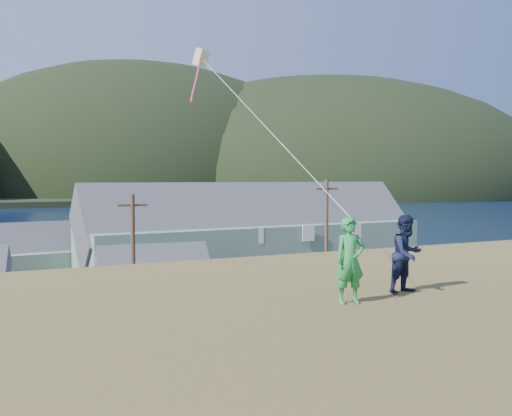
# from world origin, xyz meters

# --- Properties ---
(ground) EXTENTS (900.00, 900.00, 0.00)m
(ground) POSITION_xyz_m (0.00, 0.00, 0.00)
(ground) COLOR #0A1638
(ground) RESTS_ON ground
(grass_strip) EXTENTS (110.00, 8.00, 0.10)m
(grass_strip) POSITION_xyz_m (0.00, -2.00, 0.05)
(grass_strip) COLOR #4C3D19
(grass_strip) RESTS_ON ground
(waterfront_lot) EXTENTS (72.00, 36.00, 0.12)m
(waterfront_lot) POSITION_xyz_m (0.00, 17.00, 0.06)
(waterfront_lot) COLOR #28282B
(waterfront_lot) RESTS_ON ground
(far_shore) EXTENTS (900.00, 320.00, 2.00)m
(far_shore) POSITION_xyz_m (0.00, 330.00, 1.00)
(far_shore) COLOR black
(far_shore) RESTS_ON ground
(far_hills) EXTENTS (760.00, 265.00, 143.00)m
(far_hills) POSITION_xyz_m (35.59, 279.38, 2.00)
(far_hills) COLOR black
(far_hills) RESTS_ON ground
(lodge) EXTENTS (32.64, 10.91, 11.31)m
(lodge) POSITION_xyz_m (15.65, 18.56, 4.36)
(lodge) COLOR gray
(lodge) RESTS_ON waterfront_lot
(shed_white) EXTENTS (8.05, 5.62, 6.17)m
(shed_white) POSITION_xyz_m (3.56, 9.21, 2.38)
(shed_white) COLOR silver
(shed_white) RESTS_ON waterfront_lot
(shed_palegreen_far) EXTENTS (11.13, 7.23, 7.04)m
(shed_palegreen_far) POSITION_xyz_m (-4.95, 24.70, 2.69)
(shed_palegreen_far) COLOR gray
(shed_palegreen_far) RESTS_ON waterfront_lot
(utility_poles) EXTENTS (28.25, 0.24, 9.58)m
(utility_poles) POSITION_xyz_m (-0.65, 1.50, 4.74)
(utility_poles) COLOR #47331E
(utility_poles) RESTS_ON waterfront_lot
(kite_flyer_green) EXTENTS (0.69, 0.50, 1.77)m
(kite_flyer_green) POSITION_xyz_m (-0.01, -19.76, 8.09)
(kite_flyer_green) COLOR #279042
(kite_flyer_green) RESTS_ON hillside
(kite_flyer_navy) EXTENTS (0.94, 0.79, 1.75)m
(kite_flyer_navy) POSITION_xyz_m (1.79, -19.36, 8.08)
(kite_flyer_navy) COLOR #141A37
(kite_flyer_navy) RESTS_ON hillside
(kite_rig) EXTENTS (0.94, 4.35, 9.36)m
(kite_rig) POSITION_xyz_m (-0.43, -12.01, 13.48)
(kite_rig) COLOR beige
(kite_rig) RESTS_ON ground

